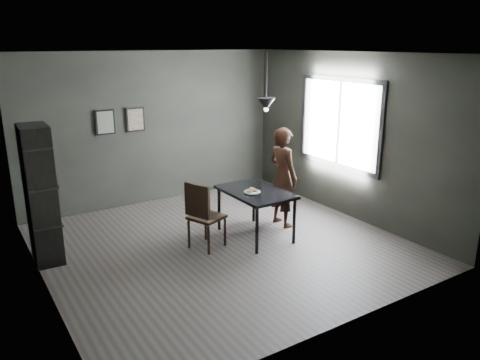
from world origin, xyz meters
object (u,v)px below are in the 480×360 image
cafe_table (255,196)px  woman (283,177)px  wood_chair (202,212)px  shelf_unit (41,195)px  pendant_lamp (266,104)px  white_plate (252,192)px

cafe_table → woman: (0.66, 0.18, 0.15)m
woman → wood_chair: woman is taller
woman → wood_chair: size_ratio=1.61×
cafe_table → shelf_unit: (-2.92, 0.89, 0.28)m
woman → shelf_unit: size_ratio=0.86×
wood_chair → shelf_unit: 2.22m
wood_chair → shelf_unit: (-2.01, 0.87, 0.37)m
pendant_lamp → woman: bearing=10.5°
white_plate → pendant_lamp: size_ratio=0.27×
white_plate → pendant_lamp: bearing=24.1°
shelf_unit → cafe_table: bearing=-14.8°
pendant_lamp → white_plate: bearing=-155.9°
cafe_table → wood_chair: bearing=178.7°
woman → pendant_lamp: pendant_lamp is taller
cafe_table → white_plate: bearing=-150.3°
cafe_table → pendant_lamp: (0.25, 0.10, 1.38)m
white_plate → pendant_lamp: pendant_lamp is taller
wood_chair → shelf_unit: size_ratio=0.54×
shelf_unit → pendant_lamp: pendant_lamp is taller
woman → shelf_unit: (-3.58, 0.72, 0.13)m
cafe_table → shelf_unit: shelf_unit is taller
cafe_table → woman: bearing=14.9°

